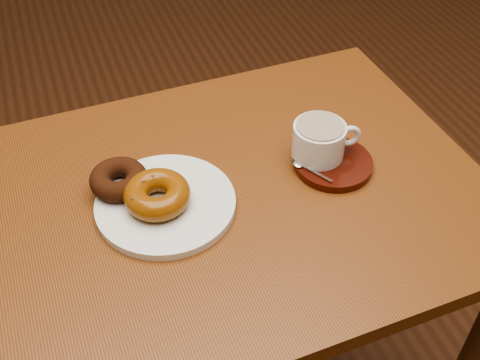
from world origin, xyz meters
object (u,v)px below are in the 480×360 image
object	(u,v)px
cafe_table	(230,242)
donut_plate	(166,204)
saucer	(333,163)
coffee_cup	(320,140)

from	to	relation	value
cafe_table	donut_plate	bearing A→B (deg)	177.51
donut_plate	saucer	distance (m)	0.31
donut_plate	saucer	bearing A→B (deg)	-1.22
saucer	donut_plate	bearing A→B (deg)	178.78
saucer	coffee_cup	size ratio (longest dim) A/B	1.13
donut_plate	coffee_cup	distance (m)	0.29
cafe_table	donut_plate	size ratio (longest dim) A/B	3.85
donut_plate	cafe_table	bearing A→B (deg)	-0.98
saucer	coffee_cup	bearing A→B (deg)	126.06
cafe_table	coffee_cup	world-z (taller)	coffee_cup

